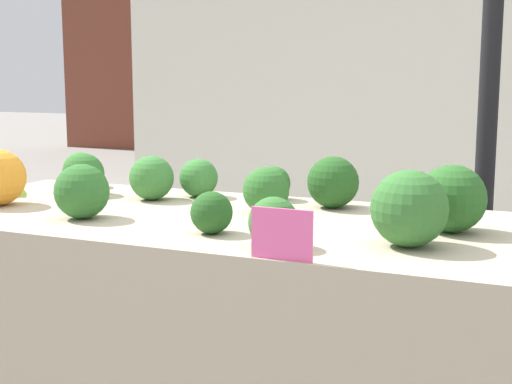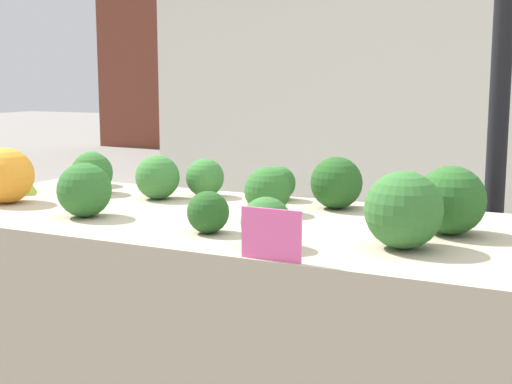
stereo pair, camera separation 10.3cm
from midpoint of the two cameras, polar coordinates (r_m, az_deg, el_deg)
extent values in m
cylinder|color=black|center=(2.63, 19.95, 6.30)|extent=(0.07, 0.07, 2.41)
cube|color=silver|center=(6.48, 11.18, 9.66)|extent=(3.56, 1.99, 2.06)
cylinder|color=black|center=(6.14, 0.04, 0.61)|extent=(0.81, 0.22, 0.81)
cylinder|color=black|center=(7.60, 5.44, 2.21)|extent=(0.81, 0.22, 0.81)
cube|color=tan|center=(2.06, 1.44, -2.62)|extent=(2.19, 0.83, 0.03)
cube|color=tan|center=(1.79, -4.31, -13.35)|extent=(2.19, 0.01, 0.50)
cylinder|color=black|center=(3.02, -13.91, -7.98)|extent=(0.05, 0.05, 0.88)
sphere|color=orange|center=(2.43, -18.25, 1.26)|extent=(0.18, 0.18, 0.18)
cone|color=#93B238|center=(2.64, -17.89, 1.35)|extent=(0.17, 0.17, 0.13)
sphere|color=#387533|center=(2.76, -12.00, 1.86)|extent=(0.13, 0.13, 0.13)
sphere|color=#285B23|center=(1.93, 16.84, -0.65)|extent=(0.18, 0.18, 0.18)
sphere|color=#336B2D|center=(1.71, 2.55, -2.45)|extent=(0.12, 0.12, 0.12)
sphere|color=#23511E|center=(2.23, 7.77, 0.73)|extent=(0.16, 0.16, 0.16)
sphere|color=#2D6628|center=(2.56, -11.87, 1.50)|extent=(0.15, 0.15, 0.15)
sphere|color=#387533|center=(2.41, -6.67, 1.18)|extent=(0.15, 0.15, 0.15)
sphere|color=#387533|center=(2.45, -2.91, 1.16)|extent=(0.13, 0.13, 0.13)
sphere|color=#2D6628|center=(2.13, -12.23, 0.15)|extent=(0.16, 0.16, 0.16)
sphere|color=#2D6628|center=(2.13, 2.31, 0.12)|extent=(0.14, 0.14, 0.14)
sphere|color=#2D6628|center=(2.38, 3.08, 0.70)|extent=(0.11, 0.11, 0.11)
sphere|color=#336B2D|center=(1.74, 13.39, -1.41)|extent=(0.19, 0.19, 0.19)
sphere|color=#23511E|center=(1.87, -2.28, -1.63)|extent=(0.11, 0.11, 0.11)
cube|color=#F45B9E|center=(1.59, 3.08, -3.43)|extent=(0.15, 0.01, 0.12)
camera|label=1|loc=(0.05, -88.55, 0.23)|focal=50.00mm
camera|label=2|loc=(0.05, 91.45, -0.23)|focal=50.00mm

